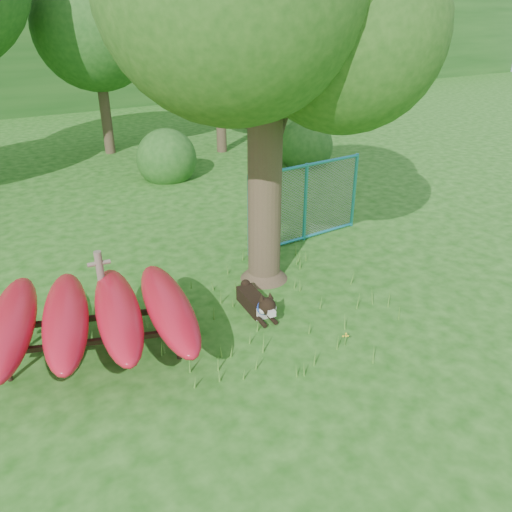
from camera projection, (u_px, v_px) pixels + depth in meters
ground at (288, 348)px, 7.49m from camera, size 80.00×80.00×0.00m
wooden_post at (103, 286)px, 7.82m from camera, size 0.35×0.13×1.28m
kayak_rack at (92, 315)px, 7.03m from camera, size 3.21×3.47×0.92m
husky_dog at (258, 303)px, 8.29m from camera, size 0.41×1.23×0.55m
fence_section at (305, 203)px, 10.73m from camera, size 2.97×0.15×2.89m
wildflower_clump at (346, 336)px, 7.48m from camera, size 0.10×0.08×0.21m
bg_tree_c at (95, 28)px, 16.27m from camera, size 4.00×4.00×6.12m
shrub_right at (305, 164)px, 16.71m from camera, size 1.80×1.80×1.80m
shrub_mid at (168, 178)px, 15.28m from camera, size 1.80×1.80×1.80m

